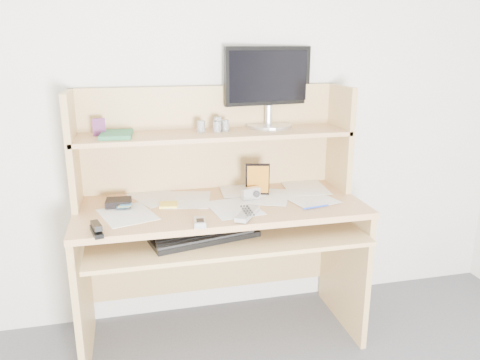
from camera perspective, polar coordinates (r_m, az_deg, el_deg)
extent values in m
cube|color=silver|center=(2.51, -3.92, 10.29)|extent=(3.60, 0.04, 2.50)
cube|color=tan|center=(2.32, -2.37, -3.27)|extent=(1.40, 0.60, 0.03)
cube|color=tan|center=(2.45, -18.60, -12.64)|extent=(0.03, 0.56, 0.72)
cube|color=tan|center=(2.67, 12.54, -9.68)|extent=(0.03, 0.56, 0.72)
cube|color=tan|center=(2.73, -3.43, -9.21)|extent=(1.34, 0.02, 0.41)
cube|color=tan|center=(2.24, -1.75, -6.55)|extent=(1.28, 0.55, 0.02)
cube|color=tan|center=(2.52, -3.71, 5.13)|extent=(1.40, 0.02, 0.55)
cube|color=tan|center=(2.36, -19.74, 3.48)|extent=(0.03, 0.30, 0.55)
cube|color=tan|center=(2.59, 12.01, 5.11)|extent=(0.03, 0.30, 0.55)
cube|color=tan|center=(2.37, -3.16, 5.57)|extent=(1.38, 0.30, 0.02)
cube|color=white|center=(2.31, -2.37, -2.85)|extent=(1.32, 0.54, 0.01)
cube|color=black|center=(2.16, -4.33, -6.90)|extent=(0.52, 0.28, 0.02)
cube|color=black|center=(2.15, -4.34, -6.49)|extent=(0.48, 0.26, 0.01)
cube|color=gray|center=(2.14, 0.90, -4.10)|extent=(0.15, 0.20, 0.02)
cube|color=#AFAFB1|center=(2.04, -4.93, -5.04)|extent=(0.06, 0.10, 0.02)
cube|color=black|center=(2.03, -17.11, -5.63)|extent=(0.06, 0.14, 0.04)
cube|color=black|center=(2.34, -14.59, -2.65)|extent=(0.13, 0.11, 0.03)
cube|color=#D3D838|center=(2.31, -8.69, -3.00)|extent=(0.10, 0.10, 0.01)
cube|color=silver|center=(2.36, 1.29, -1.63)|extent=(0.10, 0.06, 0.06)
cube|color=black|center=(2.40, 2.15, 0.10)|extent=(0.12, 0.04, 0.17)
cylinder|color=#1939BC|center=(2.26, 9.22, -3.27)|extent=(0.14, 0.03, 0.01)
cube|color=maroon|center=(2.37, -16.82, 6.19)|extent=(0.06, 0.03, 0.08)
cube|color=#36874A|center=(2.33, -14.81, 5.38)|extent=(0.16, 0.21, 0.02)
cylinder|color=black|center=(2.37, -4.78, 6.51)|extent=(0.05, 0.05, 0.06)
cylinder|color=silver|center=(2.39, -1.78, 6.64)|extent=(0.05, 0.05, 0.06)
cylinder|color=black|center=(2.37, -2.82, 6.51)|extent=(0.06, 0.06, 0.05)
cylinder|color=white|center=(2.40, -2.72, 6.84)|extent=(0.05, 0.05, 0.07)
cylinder|color=#BCBCC2|center=(2.52, 3.55, 6.62)|extent=(0.24, 0.24, 0.02)
cylinder|color=#BCBCC2|center=(2.52, 3.50, 7.95)|extent=(0.04, 0.04, 0.10)
cube|color=black|center=(2.52, 3.45, 12.54)|extent=(0.48, 0.10, 0.30)
cube|color=black|center=(2.51, 3.56, 12.52)|extent=(0.44, 0.07, 0.26)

